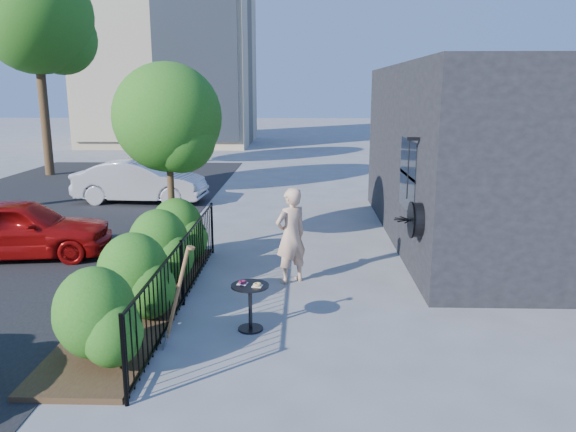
{
  "coord_description": "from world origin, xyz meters",
  "views": [
    {
      "loc": [
        0.47,
        -8.59,
        3.46
      ],
      "look_at": [
        0.18,
        1.35,
        1.2
      ],
      "focal_mm": 35.0,
      "sensor_mm": 36.0,
      "label": 1
    }
  ],
  "objects_px": {
    "woman": "(291,236)",
    "shovel": "(175,303)",
    "street_tree_far": "(37,24)",
    "car_red": "(19,228)",
    "cafe_table": "(250,299)",
    "car_silver": "(140,181)",
    "patio_tree": "(171,124)"
  },
  "relations": [
    {
      "from": "street_tree_far",
      "to": "car_silver",
      "type": "height_order",
      "value": "street_tree_far"
    },
    {
      "from": "street_tree_far",
      "to": "car_red",
      "type": "relative_size",
      "value": 2.25
    },
    {
      "from": "woman",
      "to": "car_silver",
      "type": "xyz_separation_m",
      "value": [
        -4.85,
        7.27,
        -0.22
      ]
    },
    {
      "from": "car_red",
      "to": "car_silver",
      "type": "distance_m",
      "value": 5.95
    },
    {
      "from": "car_silver",
      "to": "cafe_table",
      "type": "bearing_deg",
      "value": -151.31
    },
    {
      "from": "car_silver",
      "to": "street_tree_far",
      "type": "bearing_deg",
      "value": 48.02
    },
    {
      "from": "patio_tree",
      "to": "car_silver",
      "type": "bearing_deg",
      "value": 112.7
    },
    {
      "from": "shovel",
      "to": "car_silver",
      "type": "height_order",
      "value": "shovel"
    },
    {
      "from": "cafe_table",
      "to": "woman",
      "type": "height_order",
      "value": "woman"
    },
    {
      "from": "woman",
      "to": "shovel",
      "type": "distance_m",
      "value": 3.12
    },
    {
      "from": "shovel",
      "to": "car_silver",
      "type": "bearing_deg",
      "value": 108.58
    },
    {
      "from": "street_tree_far",
      "to": "shovel",
      "type": "height_order",
      "value": "street_tree_far"
    },
    {
      "from": "shovel",
      "to": "patio_tree",
      "type": "bearing_deg",
      "value": 102.8
    },
    {
      "from": "woman",
      "to": "car_red",
      "type": "bearing_deg",
      "value": -49.85
    },
    {
      "from": "cafe_table",
      "to": "shovel",
      "type": "distance_m",
      "value": 1.14
    },
    {
      "from": "woman",
      "to": "shovel",
      "type": "bearing_deg",
      "value": 25.06
    },
    {
      "from": "cafe_table",
      "to": "car_silver",
      "type": "xyz_separation_m",
      "value": [
        -4.31,
        9.38,
        0.18
      ]
    },
    {
      "from": "cafe_table",
      "to": "car_red",
      "type": "height_order",
      "value": "car_red"
    },
    {
      "from": "patio_tree",
      "to": "woman",
      "type": "height_order",
      "value": "patio_tree"
    },
    {
      "from": "street_tree_far",
      "to": "woman",
      "type": "relative_size",
      "value": 4.73
    },
    {
      "from": "woman",
      "to": "shovel",
      "type": "xyz_separation_m",
      "value": [
        -1.49,
        -2.73,
        -0.22
      ]
    },
    {
      "from": "shovel",
      "to": "car_red",
      "type": "bearing_deg",
      "value": 135.73
    },
    {
      "from": "woman",
      "to": "street_tree_far",
      "type": "bearing_deg",
      "value": -87.77
    },
    {
      "from": "patio_tree",
      "to": "street_tree_far",
      "type": "height_order",
      "value": "street_tree_far"
    },
    {
      "from": "street_tree_far",
      "to": "car_red",
      "type": "bearing_deg",
      "value": -68.59
    },
    {
      "from": "cafe_table",
      "to": "car_silver",
      "type": "relative_size",
      "value": 0.19
    },
    {
      "from": "car_silver",
      "to": "car_red",
      "type": "bearing_deg",
      "value": 175.83
    },
    {
      "from": "patio_tree",
      "to": "car_red",
      "type": "distance_m",
      "value": 3.88
    },
    {
      "from": "street_tree_far",
      "to": "patio_tree",
      "type": "bearing_deg",
      "value": -55.49
    },
    {
      "from": "shovel",
      "to": "car_silver",
      "type": "relative_size",
      "value": 0.37
    },
    {
      "from": "patio_tree",
      "to": "cafe_table",
      "type": "height_order",
      "value": "patio_tree"
    },
    {
      "from": "shovel",
      "to": "car_red",
      "type": "xyz_separation_m",
      "value": [
        -4.21,
        4.1,
        -0.02
      ]
    }
  ]
}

